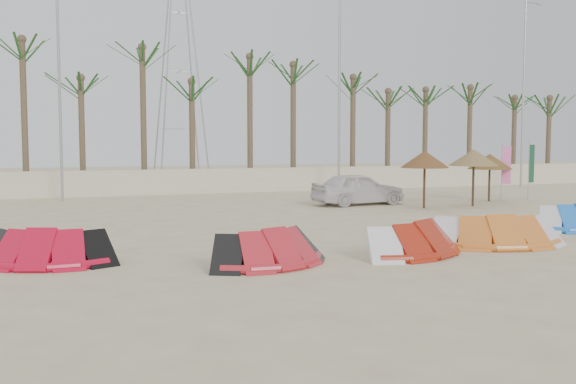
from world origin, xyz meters
name	(u,v)px	position (x,y,z in m)	size (l,w,h in m)	color
ground	(390,278)	(0.00, 0.00, 0.00)	(120.00, 120.00, 0.00)	beige
boundary_wall	(183,182)	(0.00, 22.00, 0.65)	(60.00, 0.30, 1.30)	beige
palm_line	(189,73)	(0.67, 23.50, 6.44)	(52.00, 4.00, 7.70)	brown
lamp_b	(60,75)	(-5.96, 20.00, 5.77)	(1.25, 0.14, 11.00)	#A5A8AD
lamp_c	(340,84)	(8.04, 20.00, 5.77)	(1.25, 0.14, 11.00)	#A5A8AD
lamp_d	(524,90)	(20.04, 20.00, 5.77)	(1.25, 0.14, 11.00)	#A5A8AD
pylon	(181,186)	(1.00, 28.00, 0.00)	(3.00, 3.00, 14.00)	#A5A8AD
kite_red_left	(45,245)	(-6.56, 4.07, 0.42)	(3.43, 2.37, 0.90)	red
kite_red_mid	(267,245)	(-1.84, 2.33, 0.42)	(3.30, 2.28, 0.90)	red
kite_red_right	(408,236)	(1.91, 2.50, 0.42)	(3.78, 2.77, 0.90)	#A42311
kite_orange	(489,229)	(4.59, 2.85, 0.42)	(3.82, 2.28, 0.90)	orange
kite_blue	(573,216)	(8.96, 4.43, 0.42)	(2.94, 1.56, 0.90)	blue
parasol_left	(425,159)	(7.96, 11.47, 2.02)	(2.02, 2.02, 2.37)	#4C331E
parasol_mid	(474,158)	(10.37, 11.49, 2.07)	(2.10, 2.10, 2.42)	#4C331E
parasol_right	(490,162)	(12.44, 13.12, 1.83)	(2.05, 2.05, 2.18)	#4C331E
flag_pink	(505,167)	(13.16, 12.97, 1.58)	(0.44, 0.15, 2.67)	#A5A8AD
flag_green	(532,165)	(14.79, 13.08, 1.63)	(0.44, 0.14, 2.75)	#A5A8AD
car	(358,189)	(6.05, 13.71, 0.70)	(1.65, 4.11, 1.40)	silver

